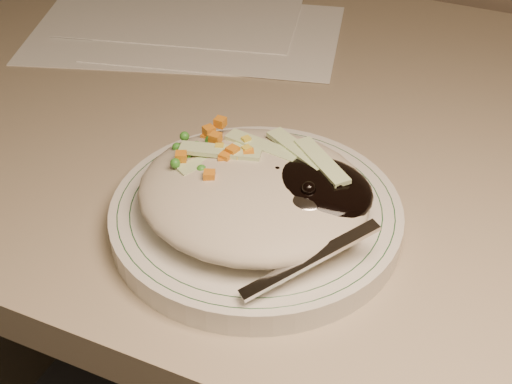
% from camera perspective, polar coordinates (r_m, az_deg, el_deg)
% --- Properties ---
extents(desk, '(1.40, 0.70, 0.74)m').
position_cam_1_polar(desk, '(0.86, 12.01, -7.35)').
color(desk, gray).
rests_on(desk, ground).
extents(plate, '(0.25, 0.25, 0.02)m').
position_cam_1_polar(plate, '(0.60, 0.00, -1.95)').
color(plate, silver).
rests_on(plate, desk).
extents(plate_rim, '(0.23, 0.23, 0.00)m').
position_cam_1_polar(plate_rim, '(0.60, 0.00, -1.21)').
color(plate_rim, '#144723').
rests_on(plate_rim, plate).
extents(meal, '(0.21, 0.19, 0.05)m').
position_cam_1_polar(meal, '(0.58, 0.34, 0.29)').
color(meal, '#B4A891').
rests_on(meal, plate).
extents(papers, '(0.43, 0.36, 0.00)m').
position_cam_1_polar(papers, '(0.95, -5.67, 13.18)').
color(papers, white).
rests_on(papers, desk).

